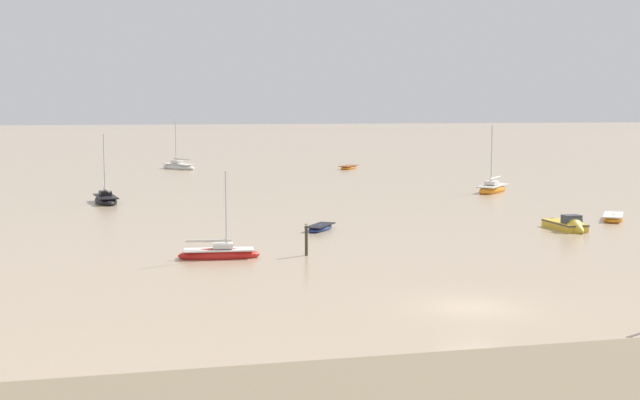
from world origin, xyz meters
TOP-DOWN VIEW (x-y plane):
  - ground_plane at (0.00, 0.00)m, footprint 800.00×800.00m
  - sailboat_moored_0 at (-6.46, 87.90)m, footprint 5.33×6.62m
  - sailboat_moored_1 at (-15.99, 45.89)m, footprint 2.67×6.10m
  - sailboat_moored_2 at (-9.29, 14.90)m, footprint 4.85×1.91m
  - rowboat_moored_0 at (16.93, 82.52)m, footprint 3.89×4.36m
  - motorboat_moored_1 at (16.15, 20.20)m, footprint 1.64×4.58m
  - sailboat_moored_3 at (22.65, 47.21)m, footprint 5.75×6.13m
  - rowboat_moored_1 at (22.28, 24.48)m, footprint 3.54×4.29m
  - rowboat_moored_2 at (-0.97, 24.56)m, footprint 2.93×3.48m
  - mooring_post_near at (-4.18, 14.58)m, footprint 0.22×0.22m

SIDE VIEW (x-z plane):
  - ground_plane at x=0.00m, z-range 0.00..0.00m
  - rowboat_moored_2 at x=-0.97m, z-range -0.12..0.42m
  - rowboat_moored_1 at x=22.28m, z-range -0.15..0.51m
  - rowboat_moored_0 at x=16.93m, z-range -0.16..0.53m
  - sailboat_moored_2 at x=-9.29m, z-range -2.42..2.88m
  - motorboat_moored_1 at x=16.15m, z-range -0.60..1.11m
  - sailboat_moored_1 at x=-15.99m, z-range -3.02..3.59m
  - sailboat_moored_3 at x=22.65m, z-range -3.29..3.91m
  - sailboat_moored_0 at x=-6.46m, z-range -3.37..4.01m
  - mooring_post_near at x=-4.18m, z-range -0.15..1.92m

